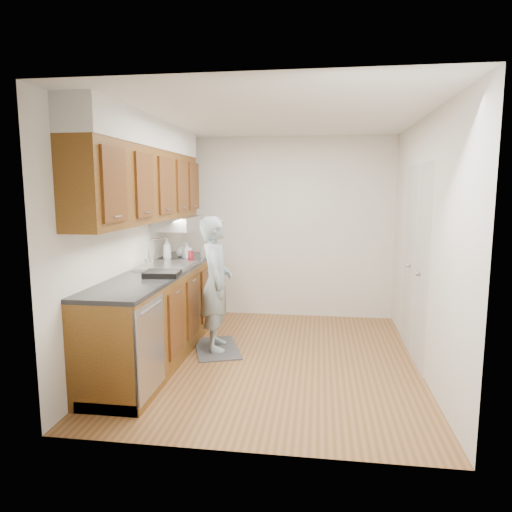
{
  "coord_description": "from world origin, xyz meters",
  "views": [
    {
      "loc": [
        0.48,
        -4.61,
        1.79
      ],
      "look_at": [
        -0.2,
        0.25,
        1.07
      ],
      "focal_mm": 32.0,
      "sensor_mm": 36.0,
      "label": 1
    }
  ],
  "objects_px": {
    "person": "(216,275)",
    "steel_can": "(202,253)",
    "soap_bottle_a": "(167,249)",
    "soda_can": "(191,256)",
    "soap_bottle_c": "(181,251)",
    "dish_rack": "(162,274)",
    "soap_bottle_b": "(187,250)"
  },
  "relations": [
    {
      "from": "person",
      "to": "steel_can",
      "type": "xyz_separation_m",
      "value": [
        -0.31,
        0.62,
        0.15
      ]
    },
    {
      "from": "soap_bottle_a",
      "to": "steel_can",
      "type": "xyz_separation_m",
      "value": [
        0.4,
        0.16,
        -0.07
      ]
    },
    {
      "from": "person",
      "to": "soda_can",
      "type": "xyz_separation_m",
      "value": [
        -0.41,
        0.43,
        0.14
      ]
    },
    {
      "from": "soap_bottle_c",
      "to": "dish_rack",
      "type": "bearing_deg",
      "value": -80.56
    },
    {
      "from": "person",
      "to": "soap_bottle_c",
      "type": "height_order",
      "value": "person"
    },
    {
      "from": "person",
      "to": "dish_rack",
      "type": "bearing_deg",
      "value": 134.07
    },
    {
      "from": "soap_bottle_c",
      "to": "soda_can",
      "type": "distance_m",
      "value": 0.35
    },
    {
      "from": "soap_bottle_b",
      "to": "steel_can",
      "type": "xyz_separation_m",
      "value": [
        0.19,
        0.02,
        -0.03
      ]
    },
    {
      "from": "soda_can",
      "to": "soap_bottle_c",
      "type": "bearing_deg",
      "value": 127.04
    },
    {
      "from": "soap_bottle_b",
      "to": "dish_rack",
      "type": "bearing_deg",
      "value": -85.08
    },
    {
      "from": "dish_rack",
      "to": "soap_bottle_b",
      "type": "bearing_deg",
      "value": 89.36
    },
    {
      "from": "soda_can",
      "to": "steel_can",
      "type": "xyz_separation_m",
      "value": [
        0.1,
        0.19,
        0.01
      ]
    },
    {
      "from": "dish_rack",
      "to": "soap_bottle_c",
      "type": "bearing_deg",
      "value": 93.88
    },
    {
      "from": "soda_can",
      "to": "steel_can",
      "type": "relative_size",
      "value": 0.89
    },
    {
      "from": "soap_bottle_b",
      "to": "soap_bottle_c",
      "type": "bearing_deg",
      "value": 135.63
    },
    {
      "from": "soap_bottle_c",
      "to": "steel_can",
      "type": "xyz_separation_m",
      "value": [
        0.31,
        -0.09,
        -0.01
      ]
    },
    {
      "from": "steel_can",
      "to": "soap_bottle_c",
      "type": "bearing_deg",
      "value": 163.56
    },
    {
      "from": "person",
      "to": "soda_can",
      "type": "distance_m",
      "value": 0.61
    },
    {
      "from": "soap_bottle_b",
      "to": "soda_can",
      "type": "height_order",
      "value": "soap_bottle_b"
    },
    {
      "from": "person",
      "to": "dish_rack",
      "type": "relative_size",
      "value": 5.02
    },
    {
      "from": "soap_bottle_a",
      "to": "soda_can",
      "type": "height_order",
      "value": "soap_bottle_a"
    },
    {
      "from": "soda_can",
      "to": "dish_rack",
      "type": "xyz_separation_m",
      "value": [
        0.01,
        -1.02,
        -0.03
      ]
    },
    {
      "from": "steel_can",
      "to": "dish_rack",
      "type": "xyz_separation_m",
      "value": [
        -0.09,
        -1.21,
        -0.04
      ]
    },
    {
      "from": "soap_bottle_a",
      "to": "soap_bottle_c",
      "type": "distance_m",
      "value": 0.27
    },
    {
      "from": "steel_can",
      "to": "dish_rack",
      "type": "relative_size",
      "value": 0.38
    },
    {
      "from": "soap_bottle_a",
      "to": "soap_bottle_c",
      "type": "xyz_separation_m",
      "value": [
        0.09,
        0.25,
        -0.06
      ]
    },
    {
      "from": "soap_bottle_a",
      "to": "soda_can",
      "type": "distance_m",
      "value": 0.31
    },
    {
      "from": "person",
      "to": "soap_bottle_a",
      "type": "bearing_deg",
      "value": 45.19
    },
    {
      "from": "soap_bottle_a",
      "to": "soap_bottle_b",
      "type": "height_order",
      "value": "soap_bottle_a"
    },
    {
      "from": "soap_bottle_b",
      "to": "steel_can",
      "type": "bearing_deg",
      "value": 6.04
    },
    {
      "from": "soap_bottle_c",
      "to": "steel_can",
      "type": "distance_m",
      "value": 0.32
    },
    {
      "from": "soda_can",
      "to": "dish_rack",
      "type": "height_order",
      "value": "soda_can"
    }
  ]
}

